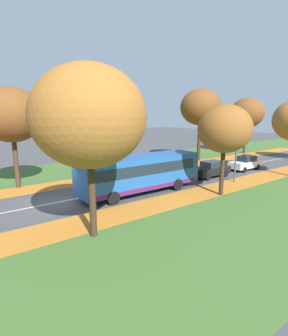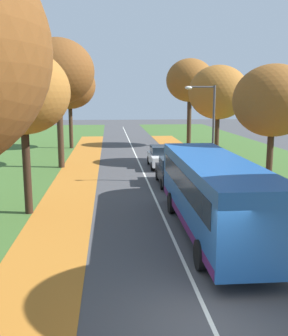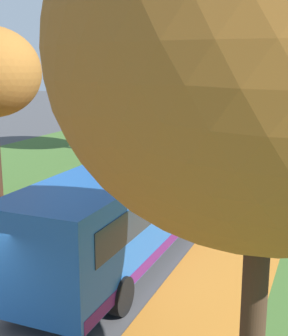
# 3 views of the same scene
# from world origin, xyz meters

# --- Properties ---
(ground_plane) EXTENTS (160.00, 160.00, 0.00)m
(ground_plane) POSITION_xyz_m (0.00, 0.00, 0.00)
(ground_plane) COLOR #424244
(grass_verge_left) EXTENTS (12.00, 90.00, 0.01)m
(grass_verge_left) POSITION_xyz_m (-9.20, 20.00, 0.00)
(grass_verge_left) COLOR #3D6028
(grass_verge_left) RESTS_ON ground
(leaf_litter_left) EXTENTS (2.80, 60.00, 0.00)m
(leaf_litter_left) POSITION_xyz_m (-4.60, 14.00, 0.01)
(leaf_litter_left) COLOR #B26B23
(leaf_litter_left) RESTS_ON grass_verge_left
(grass_verge_right) EXTENTS (12.00, 90.00, 0.01)m
(grass_verge_right) POSITION_xyz_m (9.20, 20.00, 0.00)
(grass_verge_right) COLOR #3D6028
(grass_verge_right) RESTS_ON ground
(leaf_litter_right) EXTENTS (2.80, 60.00, 0.00)m
(leaf_litter_right) POSITION_xyz_m (4.60, 14.00, 0.01)
(leaf_litter_right) COLOR #B26B23
(leaf_litter_right) RESTS_ON grass_verge_right
(road_centre_line) EXTENTS (0.12, 80.00, 0.01)m
(road_centre_line) POSITION_xyz_m (0.00, 20.00, 0.00)
(road_centre_line) COLOR silver
(road_centre_line) RESTS_ON ground
(tree_left_near) EXTENTS (4.18, 4.18, 7.44)m
(tree_left_near) POSITION_xyz_m (-6.16, 9.62, 5.53)
(tree_left_near) COLOR black
(tree_left_near) RESTS_ON ground
(tree_left_mid) EXTENTS (5.31, 5.31, 9.51)m
(tree_left_mid) POSITION_xyz_m (-6.04, 21.45, 7.08)
(tree_left_mid) COLOR #382619
(tree_left_mid) RESTS_ON ground
(tree_left_far) EXTENTS (5.24, 5.24, 8.73)m
(tree_left_far) POSITION_xyz_m (-6.31, 32.59, 6.35)
(tree_left_far) COLOR #382619
(tree_left_far) RESTS_ON ground
(tree_right_near) EXTENTS (4.02, 4.02, 6.95)m
(tree_right_near) POSITION_xyz_m (5.83, 10.93, 5.12)
(tree_right_near) COLOR #382619
(tree_right_near) RESTS_ON ground
(tree_right_mid) EXTENTS (4.62, 4.62, 7.70)m
(tree_right_mid) POSITION_xyz_m (6.09, 21.93, 5.61)
(tree_right_mid) COLOR #382619
(tree_right_mid) RESTS_ON ground
(tree_right_far) EXTENTS (5.00, 5.00, 9.20)m
(tree_right_far) POSITION_xyz_m (6.16, 33.23, 6.91)
(tree_right_far) COLOR #382619
(tree_right_far) RESTS_ON ground
(streetlamp_right) EXTENTS (1.89, 0.28, 6.00)m
(streetlamp_right) POSITION_xyz_m (3.67, 15.28, 3.74)
(streetlamp_right) COLOR #47474C
(streetlamp_right) RESTS_ON ground
(bus) EXTENTS (2.73, 10.42, 2.98)m
(bus) POSITION_xyz_m (1.63, 6.21, 1.70)
(bus) COLOR #1E5199
(bus) RESTS_ON ground
(car_black_lead) EXTENTS (1.84, 4.23, 1.62)m
(car_black_lead) POSITION_xyz_m (1.45, 15.02, 0.81)
(car_black_lead) COLOR black
(car_black_lead) RESTS_ON ground
(car_white_following) EXTENTS (1.79, 4.20, 1.62)m
(car_white_following) POSITION_xyz_m (1.49, 20.88, 0.81)
(car_white_following) COLOR silver
(car_white_following) RESTS_ON ground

